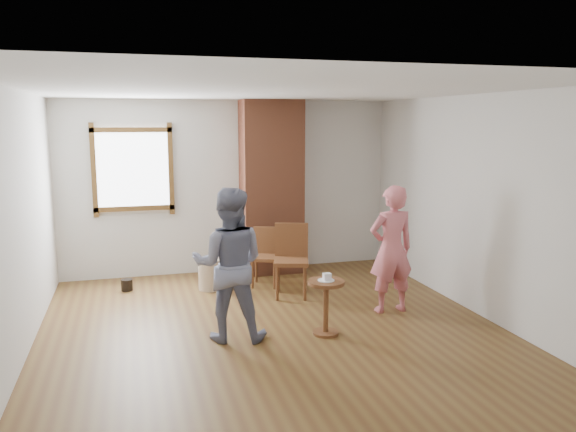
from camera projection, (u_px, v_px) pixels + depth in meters
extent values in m
plane|color=brown|center=(275.00, 333.00, 6.13)|extent=(5.50, 5.50, 0.00)
cube|color=silver|center=(229.00, 187.00, 8.52)|extent=(5.00, 0.04, 2.60)
cube|color=silver|center=(15.00, 228.00, 5.24)|extent=(0.04, 5.50, 2.60)
cube|color=silver|center=(480.00, 206.00, 6.58)|extent=(0.04, 5.50, 2.60)
cube|color=white|center=(274.00, 90.00, 5.70)|extent=(5.00, 5.50, 0.04)
cube|color=brown|center=(133.00, 170.00, 8.06)|extent=(1.14, 0.06, 1.34)
cube|color=white|center=(133.00, 169.00, 8.08)|extent=(1.00, 0.02, 1.20)
cube|color=#9F5638|center=(271.00, 188.00, 8.45)|extent=(0.90, 0.50, 2.60)
cylinder|color=tan|center=(210.00, 274.00, 7.70)|extent=(0.38, 0.38, 0.43)
cylinder|color=black|center=(127.00, 285.00, 7.66)|extent=(0.21, 0.21, 0.16)
cube|color=brown|center=(265.00, 258.00, 7.83)|extent=(0.50, 0.50, 0.05)
cylinder|color=brown|center=(252.00, 274.00, 7.73)|extent=(0.04, 0.04, 0.41)
cylinder|color=brown|center=(274.00, 275.00, 7.70)|extent=(0.04, 0.04, 0.41)
cylinder|color=brown|center=(256.00, 268.00, 8.03)|extent=(0.04, 0.04, 0.41)
cylinder|color=brown|center=(277.00, 269.00, 8.00)|extent=(0.04, 0.04, 0.41)
cube|color=brown|center=(267.00, 241.00, 7.97)|extent=(0.36, 0.18, 0.41)
cube|color=brown|center=(291.00, 261.00, 7.34)|extent=(0.55, 0.55, 0.05)
cylinder|color=brown|center=(277.00, 283.00, 7.21)|extent=(0.04, 0.04, 0.47)
cylinder|color=brown|center=(305.00, 283.00, 7.20)|extent=(0.04, 0.04, 0.47)
cylinder|color=brown|center=(278.00, 275.00, 7.56)|extent=(0.04, 0.04, 0.47)
cylinder|color=brown|center=(305.00, 275.00, 7.55)|extent=(0.04, 0.04, 0.47)
cube|color=brown|center=(291.00, 240.00, 7.50)|extent=(0.44, 0.17, 0.47)
cylinder|color=brown|center=(326.00, 282.00, 6.00)|extent=(0.40, 0.40, 0.04)
cylinder|color=brown|center=(326.00, 308.00, 6.05)|extent=(0.06, 0.06, 0.54)
cylinder|color=brown|center=(325.00, 333.00, 6.09)|extent=(0.28, 0.28, 0.03)
cylinder|color=white|center=(326.00, 280.00, 6.00)|extent=(0.18, 0.18, 0.01)
cube|color=white|center=(327.00, 277.00, 5.99)|extent=(0.08, 0.07, 0.06)
imported|color=#131636|center=(229.00, 264.00, 5.85)|extent=(0.92, 0.80, 1.62)
imported|color=#DA6D77|center=(391.00, 249.00, 6.71)|extent=(0.57, 0.38, 1.54)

